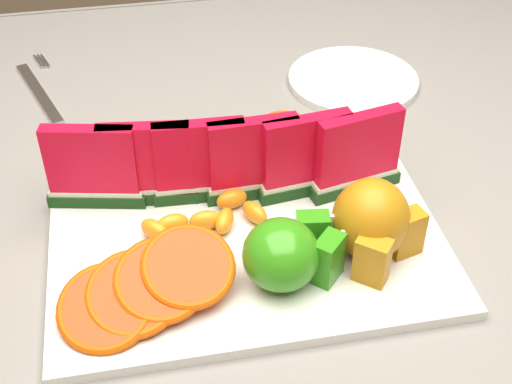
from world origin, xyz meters
TOP-DOWN VIEW (x-y plane):
  - table at (0.00, 0.00)m, footprint 1.40×0.90m
  - tablecloth at (0.00, 0.00)m, footprint 1.53×1.03m
  - platter at (0.07, -0.09)m, footprint 0.40×0.30m
  - apple_cluster at (0.10, -0.16)m, footprint 0.11×0.10m
  - pear_cluster at (0.19, -0.14)m, footprint 0.10×0.11m
  - side_plate at (0.27, 0.20)m, footprint 0.19×0.19m
  - fork at (-0.15, 0.26)m, footprint 0.07×0.19m
  - watermelon_row at (0.06, -0.03)m, footprint 0.39×0.07m
  - orange_fan_front at (-0.03, -0.17)m, footprint 0.18×0.13m
  - orange_fan_back at (0.05, 0.04)m, footprint 0.28×0.10m
  - tangerine_segments at (0.03, -0.07)m, footprint 0.14×0.06m

SIDE VIEW (x-z plane):
  - table at x=0.00m, z-range 0.28..1.03m
  - tablecloth at x=0.00m, z-range 0.62..0.82m
  - fork at x=-0.15m, z-range 0.76..0.76m
  - side_plate at x=0.27m, z-range 0.76..0.77m
  - platter at x=0.07m, z-range 0.76..0.77m
  - tangerine_segments at x=0.03m, z-range 0.77..0.79m
  - orange_fan_back at x=0.05m, z-range 0.77..0.81m
  - orange_fan_front at x=-0.03m, z-range 0.77..0.82m
  - apple_cluster at x=0.10m, z-range 0.77..0.84m
  - pear_cluster at x=0.19m, z-range 0.77..0.85m
  - watermelon_row at x=0.06m, z-range 0.77..0.87m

